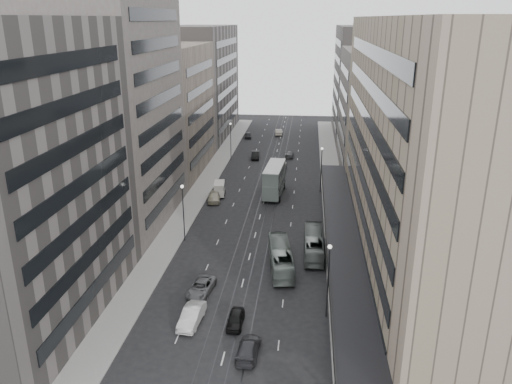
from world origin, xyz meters
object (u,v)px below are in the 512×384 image
at_px(panel_van, 219,189).
at_px(sedan_0, 235,319).
at_px(double_decker, 274,179).
at_px(bus_far, 314,244).
at_px(sedan_1, 192,316).
at_px(sedan_2, 201,287).
at_px(bus_near, 281,257).

relative_size(panel_van, sedan_0, 1.04).
distance_m(double_decker, panel_van, 9.85).
relative_size(bus_far, sedan_1, 2.02).
height_order(panel_van, sedan_0, panel_van).
height_order(panel_van, sedan_2, panel_van).
bearing_deg(bus_near, bus_far, -139.85).
bearing_deg(panel_van, sedan_1, -91.06).
xyz_separation_m(double_decker, sedan_2, (-5.93, -34.26, -2.23)).
bearing_deg(sedan_1, bus_near, 61.56).
height_order(sedan_1, sedan_2, sedan_1).
distance_m(sedan_0, sedan_2, 7.60).
bearing_deg(sedan_2, sedan_0, -42.85).
xyz_separation_m(sedan_0, sedan_1, (-4.52, -0.14, 0.17)).
bearing_deg(double_decker, sedan_0, -87.80).
height_order(bus_near, sedan_0, bus_near).
relative_size(double_decker, sedan_0, 2.57).
height_order(bus_near, sedan_2, bus_near).
height_order(bus_near, sedan_1, bus_near).
xyz_separation_m(sedan_0, sedan_2, (-4.82, 5.88, 0.03)).
xyz_separation_m(bus_near, double_decker, (-2.77, 27.35, 1.44)).
bearing_deg(sedan_1, double_decker, 86.62).
relative_size(double_decker, sedan_1, 1.98).
xyz_separation_m(bus_far, panel_van, (-16.49, 21.33, -0.08)).
xyz_separation_m(bus_far, sedan_1, (-12.51, -17.48, -0.60)).
bearing_deg(bus_far, double_decker, -73.91).
distance_m(double_decker, sedan_2, 34.84).
relative_size(bus_near, bus_far, 1.04).
bearing_deg(sedan_0, bus_near, 74.10).
relative_size(bus_near, sedan_2, 2.12).
relative_size(bus_far, panel_van, 2.52).
height_order(sedan_0, sedan_1, sedan_1).
xyz_separation_m(bus_far, sedan_0, (-7.99, -17.35, -0.77)).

